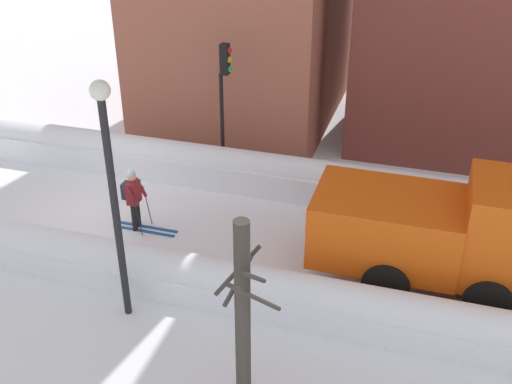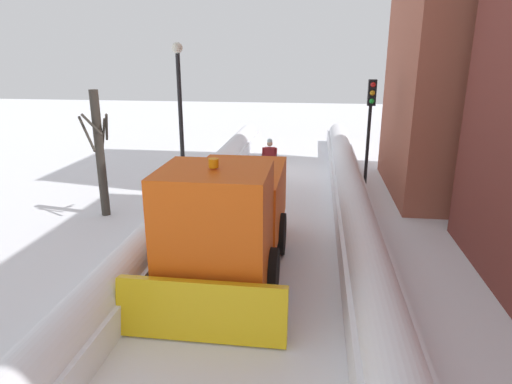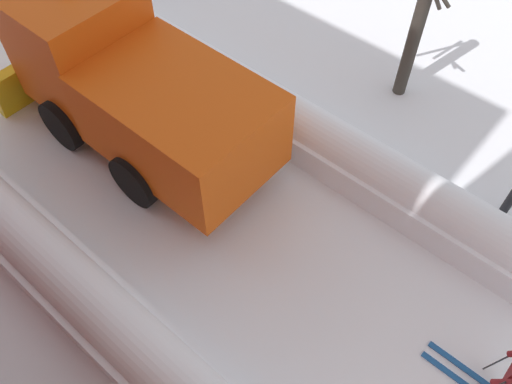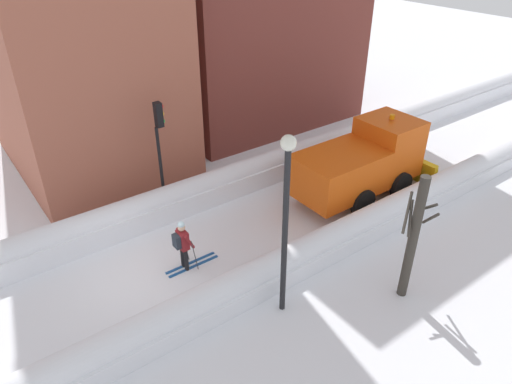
# 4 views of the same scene
# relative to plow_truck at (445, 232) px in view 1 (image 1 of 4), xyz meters

# --- Properties ---
(ground_plane) EXTENTS (80.00, 80.00, 0.00)m
(ground_plane) POSITION_rel_plow_truck_xyz_m (-0.58, 0.69, -1.48)
(ground_plane) COLOR white
(snowbank_left) EXTENTS (1.10, 36.00, 1.23)m
(snowbank_left) POSITION_rel_plow_truck_xyz_m (-3.21, 0.69, -0.90)
(snowbank_left) COLOR white
(snowbank_left) RESTS_ON ground
(snowbank_right) EXTENTS (1.10, 36.00, 1.05)m
(snowbank_right) POSITION_rel_plow_truck_xyz_m (2.04, 0.69, -1.02)
(snowbank_right) COLOR white
(snowbank_right) RESTS_ON ground
(plow_truck) EXTENTS (3.20, 5.98, 3.12)m
(plow_truck) POSITION_rel_plow_truck_xyz_m (0.00, 0.00, 0.00)
(plow_truck) COLOR #DB510F
(plow_truck) RESTS_ON ground
(skier) EXTENTS (0.62, 1.80, 1.81)m
(skier) POSITION_rel_plow_truck_xyz_m (-0.14, -7.99, -0.48)
(skier) COLOR black
(skier) RESTS_ON ground
(traffic_light_pole) EXTENTS (0.28, 0.42, 4.22)m
(traffic_light_pole) POSITION_rel_plow_truck_xyz_m (-3.87, -6.69, 1.49)
(traffic_light_pole) COLOR black
(traffic_light_pole) RESTS_ON ground
(street_lamp) EXTENTS (0.40, 0.40, 5.48)m
(street_lamp) POSITION_rel_plow_truck_xyz_m (3.10, -6.60, 1.97)
(street_lamp) COLOR black
(street_lamp) RESTS_ON ground
(bare_tree_near) EXTENTS (1.11, 1.18, 4.04)m
(bare_tree_near) POSITION_rel_plow_truck_xyz_m (4.78, -3.31, 0.61)
(bare_tree_near) COLOR #38332C
(bare_tree_near) RESTS_ON ground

